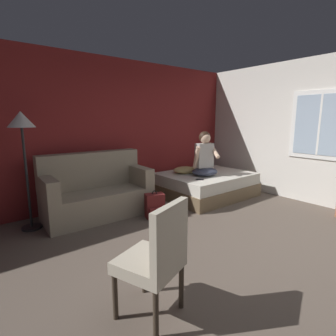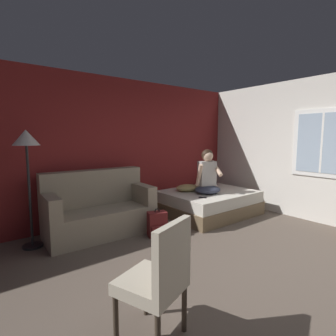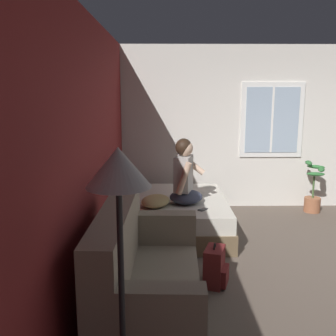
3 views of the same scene
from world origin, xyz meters
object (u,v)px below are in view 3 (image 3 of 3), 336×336
Objects in this scene: bed at (175,215)px; backpack at (215,267)px; throw_pillow at (156,201)px; cell_phone at (203,209)px; floor_lamp at (119,196)px; person_seated at (185,177)px; potted_plant at (313,194)px; couch at (143,282)px.

bed reaches higher than backpack.
throw_pillow reaches higher than bed.
floor_lamp is (-2.73, 0.75, 0.94)m from cell_phone.
floor_lamp reaches higher than bed.
backpack is at bearing -152.45° from throw_pillow.
person_seated is at bearing -66.76° from throw_pillow.
bed is 3.78× the size of throw_pillow.
cell_phone is at bearing -147.81° from person_seated.
potted_plant reaches higher than backpack.
person_seated reaches higher than potted_plant.
bed is 2.29m from couch.
bed is at bearing -15.17° from cell_phone.
potted_plant is (1.04, -2.17, -0.53)m from person_seated.
couch reaches higher than throw_pillow.
person_seated is 6.08× the size of cell_phone.
person_seated reaches higher than bed.
couch is 4.09m from potted_plant.
couch is 2.03× the size of potted_plant.
backpack is 3.18× the size of cell_phone.
floor_lamp is at bearing 155.11° from backpack.
bed is 12.62× the size of cell_phone.
person_seated is 1.91× the size of backpack.
cell_phone reaches higher than bed.
throw_pillow is (-0.17, 0.39, -0.29)m from person_seated.
bed is 0.64m from person_seated.
couch is 1.01m from backpack.
throw_pillow is at bearing 25.96° from cell_phone.
bed is at bearing -36.59° from throw_pillow.
couch is at bearing 110.08° from cell_phone.
backpack is 1.42m from throw_pillow.
throw_pillow is 0.28× the size of floor_lamp.
floor_lamp is (-3.07, 0.54, 0.59)m from person_seated.
couch is 1.91m from throw_pillow.
couch is at bearing 167.25° from person_seated.
couch is 1.97× the size of person_seated.
backpack is 0.95× the size of throw_pillow.
bed is at bearing 13.29° from backpack.
bed is 1.05× the size of couch.
floor_lamp reaches higher than potted_plant.
cell_phone is (-0.17, -0.61, -0.07)m from throw_pillow.
bed is 2.46m from potted_plant.
bed is 2.08× the size of person_seated.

